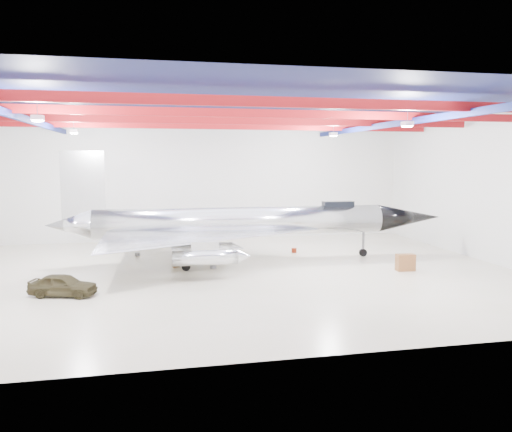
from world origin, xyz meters
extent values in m
plane|color=beige|center=(0.00, 0.00, 0.00)|extent=(40.00, 40.00, 0.00)
plane|color=silver|center=(0.00, 15.00, 5.50)|extent=(40.00, 0.00, 40.00)
plane|color=silver|center=(20.00, 0.00, 5.50)|extent=(0.00, 30.00, 30.00)
plane|color=#0A0F38|center=(0.00, 0.00, 11.00)|extent=(40.00, 40.00, 0.00)
cube|color=maroon|center=(0.00, -9.00, 10.40)|extent=(39.50, 0.25, 0.50)
cube|color=maroon|center=(0.00, -3.00, 10.40)|extent=(39.50, 0.25, 0.50)
cube|color=maroon|center=(0.00, 3.00, 10.40)|extent=(39.50, 0.25, 0.50)
cube|color=maroon|center=(0.00, 9.00, 10.40)|extent=(39.50, 0.25, 0.50)
cube|color=#0D1650|center=(-12.00, 0.00, 10.10)|extent=(0.25, 29.50, 0.40)
cube|color=#0D1650|center=(12.00, 0.00, 10.10)|extent=(0.25, 29.50, 0.40)
cube|color=silver|center=(-10.00, -6.00, 9.70)|extent=(0.55, 0.55, 0.25)
cube|color=silver|center=(10.00, -6.00, 9.70)|extent=(0.55, 0.55, 0.25)
cube|color=silver|center=(-10.00, 6.00, 9.70)|extent=(0.55, 0.55, 0.25)
cube|color=silver|center=(10.00, 6.00, 9.70)|extent=(0.55, 0.55, 0.25)
cylinder|color=silver|center=(2.05, 3.90, 3.03)|extent=(21.67, 2.75, 2.16)
cone|color=black|center=(15.55, 3.53, 3.03)|extent=(5.46, 2.31, 2.16)
cone|color=silver|center=(-10.37, 4.24, 3.03)|extent=(3.30, 2.25, 2.16)
cube|color=silver|center=(-9.29, 4.21, 5.84)|extent=(3.03, 0.21, 4.86)
cube|color=black|center=(9.61, 3.69, 4.16)|extent=(2.40, 0.93, 0.54)
cylinder|color=silver|center=(-1.35, -1.96, 1.51)|extent=(4.13, 1.08, 0.97)
cylinder|color=silver|center=(-1.28, 0.74, 1.51)|extent=(4.13, 1.08, 0.97)
cylinder|color=silver|center=(-1.10, 7.23, 1.51)|extent=(4.13, 1.08, 0.97)
cylinder|color=silver|center=(-1.03, 9.93, 1.51)|extent=(4.13, 1.08, 0.97)
cylinder|color=#59595B|center=(11.77, 3.63, 0.97)|extent=(0.19, 0.19, 1.95)
cylinder|color=black|center=(11.77, 3.63, 0.30)|extent=(0.61, 0.25, 0.61)
cylinder|color=#59595B|center=(-2.35, 1.31, 0.97)|extent=(0.19, 0.19, 1.95)
cylinder|color=black|center=(-2.35, 1.31, 0.30)|extent=(0.61, 0.25, 0.61)
cylinder|color=#59595B|center=(-2.20, 6.72, 0.97)|extent=(0.19, 0.19, 1.95)
cylinder|color=black|center=(-2.20, 6.72, 0.30)|extent=(0.61, 0.25, 0.61)
imported|color=#352E1A|center=(-9.55, -3.75, 0.63)|extent=(3.99, 2.47, 1.27)
cube|color=brown|center=(12.50, -1.79, 0.58)|extent=(1.29, 0.69, 1.16)
cube|color=olive|center=(-2.97, 2.61, 0.16)|extent=(0.55, 0.49, 0.32)
cube|color=maroon|center=(-0.17, 7.76, 0.16)|extent=(0.57, 0.53, 0.32)
cylinder|color=#59595B|center=(-0.43, 1.53, 0.20)|extent=(0.53, 0.53, 0.40)
cube|color=olive|center=(0.64, 6.91, 0.24)|extent=(0.73, 0.61, 0.47)
cube|color=#59595B|center=(-5.78, 7.61, 0.13)|extent=(0.41, 0.35, 0.26)
cylinder|color=maroon|center=(6.87, 6.32, 0.19)|extent=(0.54, 0.54, 0.38)
cube|color=olive|center=(0.60, 4.83, 0.20)|extent=(0.68, 0.59, 0.40)
cylinder|color=#59595B|center=(0.94, 9.15, 0.19)|extent=(0.53, 0.53, 0.38)
camera|label=1|loc=(-4.54, -32.77, 7.63)|focal=35.00mm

